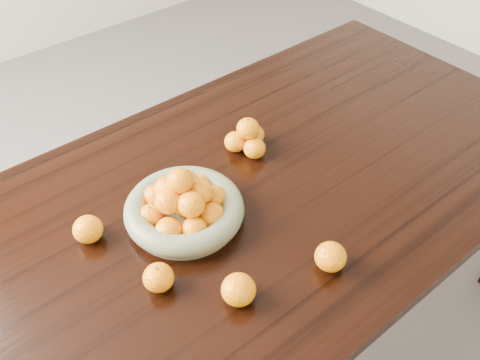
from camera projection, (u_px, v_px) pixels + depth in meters
ground at (244, 341)px, 1.94m from camera, size 5.00×5.00×0.00m
dining_table at (245, 215)px, 1.49m from camera, size 2.00×1.00×0.75m
fruit_bowl at (184, 206)px, 1.33m from camera, size 0.30×0.30×0.16m
orange_pyramid at (248, 138)px, 1.54m from camera, size 0.13×0.12×0.11m
loose_orange_0 at (158, 278)px, 1.18m from camera, size 0.07×0.07×0.07m
loose_orange_1 at (239, 290)px, 1.16m from camera, size 0.08×0.08×0.07m
loose_orange_2 at (331, 257)px, 1.22m from camera, size 0.07×0.07×0.07m
loose_orange_3 at (88, 229)px, 1.29m from camera, size 0.07×0.07×0.07m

